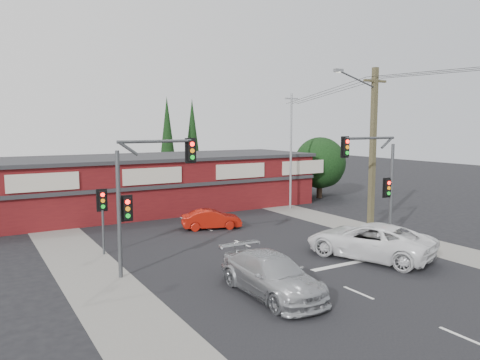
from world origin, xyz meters
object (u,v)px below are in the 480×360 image
white_suv (369,241)px  utility_pole (371,144)px  red_sedan (211,219)px  silver_suv (272,275)px  shop_building (147,183)px

white_suv → utility_pole: size_ratio=0.62×
red_sedan → utility_pole: 10.95m
silver_suv → shop_building: size_ratio=0.20×
silver_suv → red_sedan: bearing=74.6°
utility_pole → white_suv: bearing=-136.0°
red_sedan → shop_building: bearing=25.1°
red_sedan → utility_pole: utility_pole is taller
red_sedan → shop_building: 8.63m
shop_building → red_sedan: bearing=-81.6°
shop_building → white_suv: bearing=-74.7°
shop_building → utility_pole: bearing=-56.2°
silver_suv → shop_building: bearing=84.7°
silver_suv → utility_pole: 13.69m
silver_suv → shop_building: shop_building is taller
white_suv → red_sedan: bearing=-89.8°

